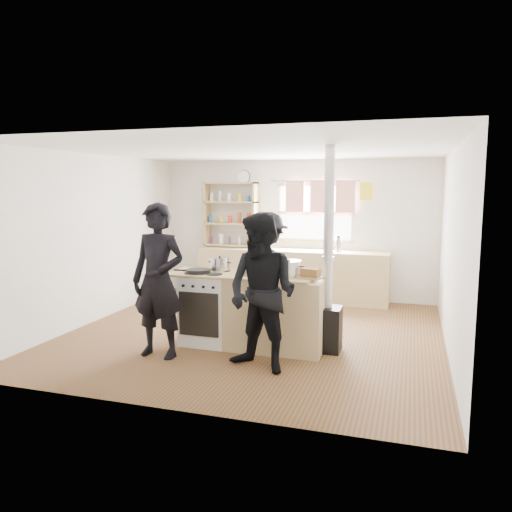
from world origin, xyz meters
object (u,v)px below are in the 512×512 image
thermos (338,244)px  roast_tray (256,272)px  cooking_island (252,311)px  stockpot_stove (220,264)px  person_near_left (158,281)px  skillet_greens (198,271)px  flue_heater (327,300)px  person_far (266,271)px  stockpot_counter (289,268)px  bread_board (310,274)px  person_near_right (262,293)px

thermos → roast_tray: 2.86m
cooking_island → stockpot_stove: stockpot_stove is taller
person_near_left → skillet_greens: bearing=66.8°
flue_heater → person_far: size_ratio=1.50×
stockpot_counter → bread_board: size_ratio=0.91×
thermos → skillet_greens: thermos is taller
person_near_right → bread_board: bearing=79.0°
bread_board → person_near_right: person_near_right is taller
person_near_left → person_far: size_ratio=1.10×
stockpot_stove → person_near_left: 0.93m
person_far → person_near_left: bearing=81.1°
roast_tray → stockpot_counter: stockpot_counter is taller
person_far → roast_tray: bearing=119.1°
stockpot_stove → thermos: bearing=66.2°
person_far → person_near_right: bearing=126.2°
thermos → person_near_left: person_near_left is taller
roast_tray → bread_board: size_ratio=1.27×
stockpot_stove → person_near_left: person_near_left is taller
skillet_greens → bread_board: size_ratio=0.99×
person_near_right → thermos: bearing=103.4°
person_near_left → person_near_right: 1.31m
thermos → skillet_greens: size_ratio=0.83×
roast_tray → person_near_right: size_ratio=0.24×
thermos → roast_tray: size_ratio=0.64×
skillet_greens → person_near_right: person_near_right is taller
thermos → cooking_island: size_ratio=0.13×
bread_board → cooking_island: bearing=175.9°
flue_heater → person_near_right: 1.07m
bread_board → person_near_right: bearing=-119.6°
cooking_island → flue_heater: bearing=8.3°
stockpot_stove → person_far: (0.42, 0.72, -0.18)m
stockpot_stove → person_far: size_ratio=0.15×
person_near_left → person_far: 1.76m
cooking_island → person_near_right: bearing=-64.3°
bread_board → skillet_greens: bearing=-178.1°
stockpot_counter → flue_heater: flue_heater is taller
flue_heater → person_near_left: size_ratio=1.36×
cooking_island → person_near_left: size_ratio=1.07×
thermos → person_near_right: size_ratio=0.15×
thermos → person_near_left: 3.79m
thermos → person_far: 2.06m
stockpot_stove → flue_heater: size_ratio=0.10×
cooking_island → skillet_greens: (-0.68, -0.10, 0.49)m
person_near_right → person_far: bearing=123.3°
thermos → person_far: bearing=-111.2°
thermos → stockpot_stove: thermos is taller
stockpot_stove → person_far: bearing=59.5°
cooking_island → stockpot_counter: (0.47, 0.01, 0.56)m
person_near_right → person_far: size_ratio=1.04×
person_far → cooking_island: bearing=115.7°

